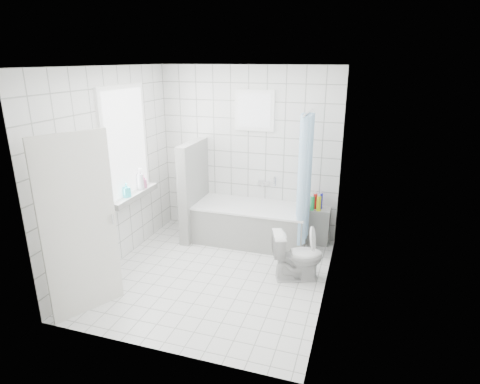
% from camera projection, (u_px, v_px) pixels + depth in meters
% --- Properties ---
extents(ground, '(3.00, 3.00, 0.00)m').
position_uv_depth(ground, '(215.00, 275.00, 5.23)').
color(ground, white).
rests_on(ground, ground).
extents(ceiling, '(3.00, 3.00, 0.00)m').
position_uv_depth(ceiling, '(210.00, 66.00, 4.41)').
color(ceiling, white).
rests_on(ceiling, ground).
extents(wall_back, '(2.80, 0.02, 2.60)m').
position_uv_depth(wall_back, '(248.00, 153.00, 6.17)').
color(wall_back, white).
rests_on(wall_back, ground).
extents(wall_front, '(2.80, 0.02, 2.60)m').
position_uv_depth(wall_front, '(149.00, 226.00, 3.46)').
color(wall_front, white).
rests_on(wall_front, ground).
extents(wall_left, '(0.02, 3.00, 2.60)m').
position_uv_depth(wall_left, '(113.00, 170.00, 5.22)').
color(wall_left, white).
rests_on(wall_left, ground).
extents(wall_right, '(0.02, 3.00, 2.60)m').
position_uv_depth(wall_right, '(331.00, 190.00, 4.42)').
color(wall_right, white).
rests_on(wall_right, ground).
extents(window_left, '(0.01, 0.90, 1.40)m').
position_uv_depth(window_left, '(126.00, 143.00, 5.39)').
color(window_left, white).
rests_on(window_left, wall_left).
extents(window_back, '(0.50, 0.01, 0.50)m').
position_uv_depth(window_back, '(254.00, 111.00, 5.90)').
color(window_back, white).
rests_on(window_back, wall_back).
extents(window_sill, '(0.18, 1.02, 0.08)m').
position_uv_depth(window_sill, '(134.00, 195.00, 5.61)').
color(window_sill, white).
rests_on(window_sill, wall_left).
extents(door, '(0.41, 0.73, 2.00)m').
position_uv_depth(door, '(80.00, 227.00, 4.20)').
color(door, silver).
rests_on(door, ground).
extents(bathtub, '(1.69, 0.77, 0.58)m').
position_uv_depth(bathtub, '(251.00, 223.00, 6.11)').
color(bathtub, white).
rests_on(bathtub, ground).
extents(partition_wall, '(0.15, 0.85, 1.50)m').
position_uv_depth(partition_wall, '(194.00, 190.00, 6.18)').
color(partition_wall, white).
rests_on(partition_wall, ground).
extents(tiled_ledge, '(0.40, 0.24, 0.55)m').
position_uv_depth(tiled_ledge, '(316.00, 226.00, 6.07)').
color(tiled_ledge, white).
rests_on(tiled_ledge, ground).
extents(toilet, '(0.71, 0.55, 0.64)m').
position_uv_depth(toilet, '(297.00, 256.00, 5.04)').
color(toilet, white).
rests_on(toilet, ground).
extents(curtain_rod, '(0.02, 0.80, 0.02)m').
position_uv_depth(curtain_rod, '(308.00, 112.00, 5.32)').
color(curtain_rod, silver).
rests_on(curtain_rod, wall_back).
extents(shower_curtain, '(0.14, 0.48, 1.78)m').
position_uv_depth(shower_curtain, '(303.00, 180.00, 5.49)').
color(shower_curtain, '#4592CD').
rests_on(shower_curtain, curtain_rod).
extents(tub_faucet, '(0.18, 0.06, 0.06)m').
position_uv_depth(tub_faucet, '(264.00, 183.00, 6.20)').
color(tub_faucet, silver).
rests_on(tub_faucet, wall_back).
extents(sill_bottles, '(0.13, 0.57, 0.31)m').
position_uv_depth(sill_bottles, '(138.00, 181.00, 5.64)').
color(sill_bottles, '#CC6695').
rests_on(sill_bottles, window_sill).
extents(ledge_bottles, '(0.17, 0.18, 0.23)m').
position_uv_depth(ledge_bottles, '(317.00, 202.00, 5.92)').
color(ledge_bottles, '#1818C4').
rests_on(ledge_bottles, tiled_ledge).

